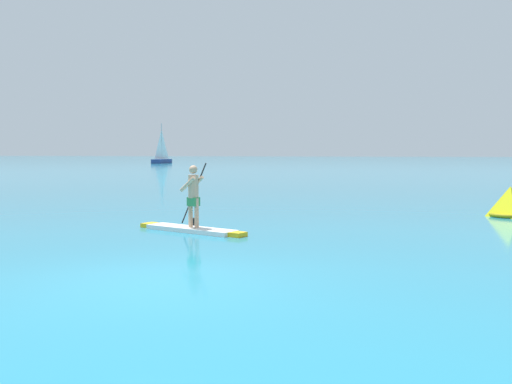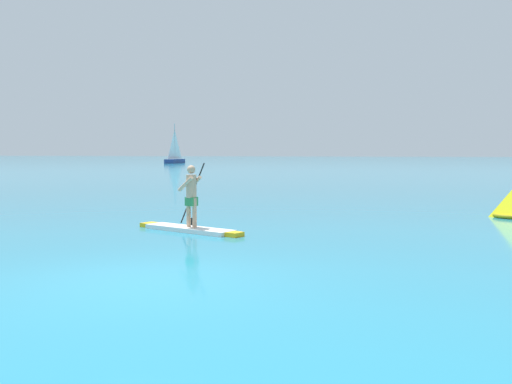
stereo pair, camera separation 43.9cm
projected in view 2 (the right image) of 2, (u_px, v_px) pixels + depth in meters
ground at (147, 281)px, 9.02m from camera, size 440.00×440.00×0.00m
paddleboarder_mid_center at (190, 218)px, 14.59m from camera, size 3.21×1.60×1.77m
sailboat_left_horizon at (175, 159)px, 99.47m from camera, size 2.13×6.58×6.81m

